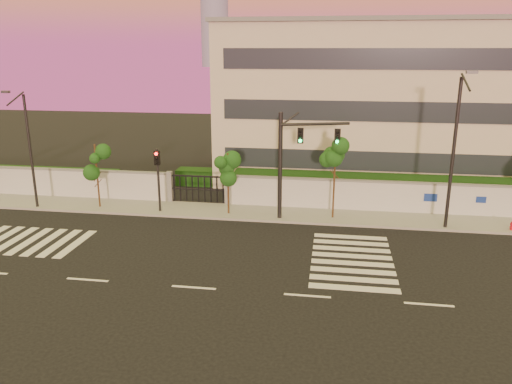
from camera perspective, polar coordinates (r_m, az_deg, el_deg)
ground at (r=22.57m, az=-7.12°, el=-10.79°), size 120.00×120.00×0.00m
sidewalk at (r=32.00m, az=-2.05°, el=-2.31°), size 60.00×3.00×0.15m
perimeter_wall at (r=33.10m, az=-1.40°, el=0.13°), size 60.00×0.36×2.20m
hedge_row at (r=35.61m, az=1.06°, el=0.86°), size 41.00×4.25×1.80m
institutional_building at (r=41.63m, az=13.42°, el=10.12°), size 24.40×12.40×12.25m
road_markings at (r=26.26m, az=-8.24°, el=-6.83°), size 57.00×7.62×0.02m
street_tree_c at (r=33.69m, az=-17.78°, el=3.32°), size 1.34×1.06×4.31m
street_tree_d at (r=30.85m, az=-3.18°, el=2.53°), size 1.41×1.13×4.00m
street_tree_e at (r=30.20m, az=9.07°, el=3.60°), size 1.43×1.14×5.08m
traffic_signal_main at (r=29.62m, az=4.40°, el=4.37°), size 4.11×1.32×6.60m
traffic_signal_secondary at (r=31.89m, az=-11.14°, el=2.15°), size 0.33×0.33×4.18m
streetlight_west at (r=34.85m, az=-24.58°, el=4.79°), size 0.47×1.87×7.79m
streetlight_east at (r=29.80m, az=21.77°, el=4.81°), size 0.54×2.19×9.11m
fire_hydrant at (r=32.16m, az=27.22°, el=-3.55°), size 0.26×0.25×0.68m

